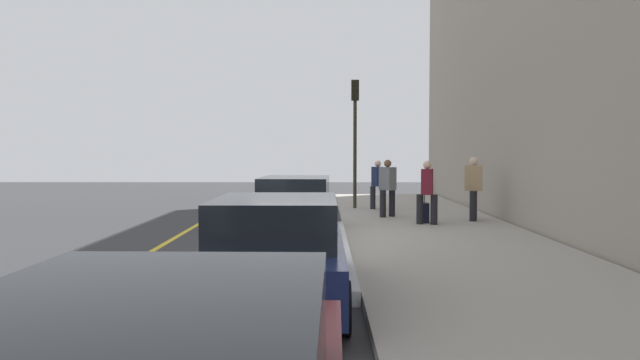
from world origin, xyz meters
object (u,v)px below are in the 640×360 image
object	(u,v)px
pedestrian_grey_coat	(388,186)
traffic_light_pole	(355,122)
rolling_suitcase	(424,213)
parked_car_navy	(277,252)
parked_car_white	(295,208)
pedestrian_burgundy_coat	(427,190)
pedestrian_tan_coat	(474,187)
pedestrian_navy_coat	(378,183)

from	to	relation	value
pedestrian_grey_coat	traffic_light_pole	size ratio (longest dim) A/B	0.39
traffic_light_pole	rolling_suitcase	xyz separation A→B (m)	(-4.42, -1.72, -2.72)
parked_car_navy	traffic_light_pole	distance (m)	13.56
traffic_light_pole	parked_car_navy	bearing A→B (deg)	172.59
parked_car_navy	pedestrian_grey_coat	size ratio (longest dim) A/B	2.53
parked_car_white	rolling_suitcase	bearing A→B (deg)	-59.19
traffic_light_pole	rolling_suitcase	world-z (taller)	traffic_light_pole
pedestrian_grey_coat	parked_car_white	bearing A→B (deg)	143.96
pedestrian_burgundy_coat	rolling_suitcase	bearing A→B (deg)	0.37
parked_car_navy	traffic_light_pole	world-z (taller)	traffic_light_pole
pedestrian_tan_coat	pedestrian_burgundy_coat	bearing A→B (deg)	122.63
parked_car_white	traffic_light_pole	size ratio (longest dim) A/B	1.00
parked_car_navy	pedestrian_navy_coat	size ratio (longest dim) A/B	2.63
pedestrian_burgundy_coat	parked_car_navy	bearing A→B (deg)	157.77
parked_car_navy	parked_car_white	size ratio (longest dim) A/B	0.98
rolling_suitcase	parked_car_white	bearing A→B (deg)	120.81
traffic_light_pole	rolling_suitcase	bearing A→B (deg)	-158.77
parked_car_white	pedestrian_tan_coat	size ratio (longest dim) A/B	2.45
parked_car_navy	rolling_suitcase	distance (m)	9.47
pedestrian_grey_coat	traffic_light_pole	bearing A→B (deg)	16.23
pedestrian_grey_coat	traffic_light_pole	distance (m)	3.67
pedestrian_burgundy_coat	pedestrian_grey_coat	world-z (taller)	pedestrian_grey_coat
pedestrian_tan_coat	rolling_suitcase	size ratio (longest dim) A/B	2.01
pedestrian_tan_coat	traffic_light_pole	bearing A→B (deg)	39.68
parked_car_white	pedestrian_burgundy_coat	world-z (taller)	pedestrian_burgundy_coat
parked_car_navy	pedestrian_tan_coat	bearing A→B (deg)	-27.74
pedestrian_navy_coat	parked_car_navy	bearing A→B (deg)	169.09
pedestrian_burgundy_coat	rolling_suitcase	size ratio (longest dim) A/B	1.91
pedestrian_navy_coat	rolling_suitcase	xyz separation A→B (m)	(-4.12, -0.94, -0.61)
rolling_suitcase	pedestrian_tan_coat	bearing A→B (deg)	-69.57
pedestrian_burgundy_coat	pedestrian_tan_coat	bearing A→B (deg)	-57.37
parked_car_white	traffic_light_pole	xyz separation A→B (m)	(6.51, -1.78, 2.39)
traffic_light_pole	pedestrian_grey_coat	bearing A→B (deg)	-163.77
parked_car_navy	pedestrian_navy_coat	distance (m)	13.18
pedestrian_tan_coat	pedestrian_grey_coat	bearing A→B (deg)	67.77
pedestrian_burgundy_coat	traffic_light_pole	distance (m)	5.52
pedestrian_navy_coat	rolling_suitcase	distance (m)	4.27
pedestrian_grey_coat	traffic_light_pole	xyz separation A→B (m)	(2.90, 0.84, 2.08)
pedestrian_burgundy_coat	pedestrian_grey_coat	bearing A→B (deg)	24.53
pedestrian_burgundy_coat	rolling_suitcase	distance (m)	0.76
pedestrian_tan_coat	pedestrian_grey_coat	distance (m)	2.55
traffic_light_pole	pedestrian_navy_coat	bearing A→B (deg)	-110.97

